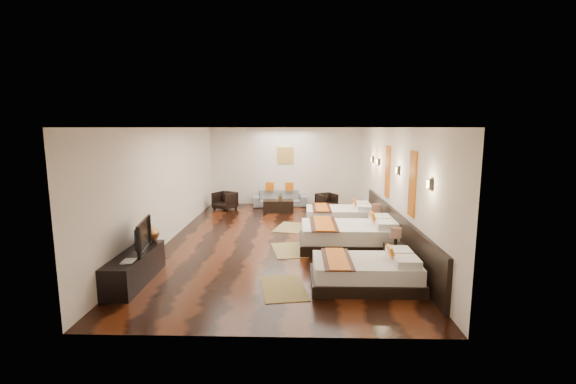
{
  "coord_description": "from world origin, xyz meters",
  "views": [
    {
      "loc": [
        0.47,
        -9.72,
        2.8
      ],
      "look_at": [
        0.2,
        0.72,
        1.1
      ],
      "focal_mm": 24.75,
      "sensor_mm": 36.0,
      "label": 1
    }
  ],
  "objects_px": {
    "bed_mid": "(351,236)",
    "tv_console": "(135,268)",
    "nightstand_b": "(376,226)",
    "tv": "(138,236)",
    "nightstand_a": "(395,253)",
    "book": "(122,261)",
    "figurine": "(150,232)",
    "armchair_left": "(225,201)",
    "coffee_table": "(278,206)",
    "bed_far": "(340,216)",
    "armchair_right": "(327,201)",
    "table_plant": "(281,196)",
    "bed_near": "(366,272)",
    "sofa": "(280,198)"
  },
  "relations": [
    {
      "from": "tv_console",
      "to": "table_plant",
      "type": "height_order",
      "value": "table_plant"
    },
    {
      "from": "book",
      "to": "figurine",
      "type": "bearing_deg",
      "value": 90.0
    },
    {
      "from": "bed_far",
      "to": "coffee_table",
      "type": "xyz_separation_m",
      "value": [
        -1.89,
        1.69,
        -0.06
      ]
    },
    {
      "from": "bed_near",
      "to": "armchair_right",
      "type": "distance_m",
      "value": 6.72
    },
    {
      "from": "armchair_right",
      "to": "coffee_table",
      "type": "distance_m",
      "value": 1.72
    },
    {
      "from": "sofa",
      "to": "armchair_right",
      "type": "height_order",
      "value": "armchair_right"
    },
    {
      "from": "nightstand_b",
      "to": "table_plant",
      "type": "distance_m",
      "value": 4.06
    },
    {
      "from": "bed_near",
      "to": "nightstand_b",
      "type": "distance_m",
      "value": 3.16
    },
    {
      "from": "bed_far",
      "to": "armchair_right",
      "type": "height_order",
      "value": "bed_far"
    },
    {
      "from": "bed_near",
      "to": "figurine",
      "type": "bearing_deg",
      "value": 168.69
    },
    {
      "from": "nightstand_a",
      "to": "coffee_table",
      "type": "relative_size",
      "value": 0.81
    },
    {
      "from": "bed_mid",
      "to": "tv_console",
      "type": "xyz_separation_m",
      "value": [
        -4.2,
        -2.17,
        -0.03
      ]
    },
    {
      "from": "tv_console",
      "to": "tv",
      "type": "height_order",
      "value": "tv"
    },
    {
      "from": "bed_near",
      "to": "coffee_table",
      "type": "height_order",
      "value": "bed_near"
    },
    {
      "from": "nightstand_a",
      "to": "tv",
      "type": "bearing_deg",
      "value": -170.16
    },
    {
      "from": "bed_mid",
      "to": "bed_far",
      "type": "relative_size",
      "value": 1.17
    },
    {
      "from": "tv",
      "to": "armchair_right",
      "type": "distance_m",
      "value": 7.65
    },
    {
      "from": "tv",
      "to": "figurine",
      "type": "xyz_separation_m",
      "value": [
        -0.05,
        0.68,
        -0.1
      ]
    },
    {
      "from": "bed_far",
      "to": "nightstand_b",
      "type": "relative_size",
      "value": 2.21
    },
    {
      "from": "tv",
      "to": "book",
      "type": "relative_size",
      "value": 3.66
    },
    {
      "from": "coffee_table",
      "to": "sofa",
      "type": "bearing_deg",
      "value": 90.0
    },
    {
      "from": "tv_console",
      "to": "tv",
      "type": "distance_m",
      "value": 0.58
    },
    {
      "from": "nightstand_a",
      "to": "nightstand_b",
      "type": "xyz_separation_m",
      "value": [
        0.0,
        2.06,
        0.03
      ]
    },
    {
      "from": "armchair_left",
      "to": "coffee_table",
      "type": "height_order",
      "value": "armchair_left"
    },
    {
      "from": "book",
      "to": "bed_mid",
      "type": "bearing_deg",
      "value": 32.24
    },
    {
      "from": "nightstand_a",
      "to": "book",
      "type": "distance_m",
      "value": 5.16
    },
    {
      "from": "nightstand_b",
      "to": "tv",
      "type": "relative_size",
      "value": 0.89
    },
    {
      "from": "nightstand_a",
      "to": "figurine",
      "type": "height_order",
      "value": "figurine"
    },
    {
      "from": "bed_near",
      "to": "tv_console",
      "type": "distance_m",
      "value": 4.19
    },
    {
      "from": "nightstand_b",
      "to": "sofa",
      "type": "relative_size",
      "value": 0.47
    },
    {
      "from": "bed_near",
      "to": "table_plant",
      "type": "xyz_separation_m",
      "value": [
        -1.81,
        6.21,
        0.28
      ]
    },
    {
      "from": "bed_mid",
      "to": "table_plant",
      "type": "height_order",
      "value": "bed_mid"
    },
    {
      "from": "figurine",
      "to": "sofa",
      "type": "height_order",
      "value": "figurine"
    },
    {
      "from": "bed_mid",
      "to": "nightstand_a",
      "type": "bearing_deg",
      "value": -58.19
    },
    {
      "from": "nightstand_b",
      "to": "armchair_left",
      "type": "bearing_deg",
      "value": 141.96
    },
    {
      "from": "nightstand_b",
      "to": "coffee_table",
      "type": "height_order",
      "value": "nightstand_b"
    },
    {
      "from": "tv_console",
      "to": "bed_near",
      "type": "bearing_deg",
      "value": -0.53
    },
    {
      "from": "nightstand_b",
      "to": "table_plant",
      "type": "bearing_deg",
      "value": 129.17
    },
    {
      "from": "bed_near",
      "to": "bed_mid",
      "type": "height_order",
      "value": "bed_mid"
    },
    {
      "from": "nightstand_a",
      "to": "armchair_right",
      "type": "relative_size",
      "value": 1.32
    },
    {
      "from": "tv",
      "to": "armchair_left",
      "type": "relative_size",
      "value": 1.49
    },
    {
      "from": "figurine",
      "to": "table_plant",
      "type": "relative_size",
      "value": 1.42
    },
    {
      "from": "tv_console",
      "to": "sofa",
      "type": "bearing_deg",
      "value": 72.37
    },
    {
      "from": "nightstand_b",
      "to": "bed_near",
      "type": "bearing_deg",
      "value": -103.73
    },
    {
      "from": "tv",
      "to": "book",
      "type": "height_order",
      "value": "tv"
    },
    {
      "from": "book",
      "to": "armchair_left",
      "type": "distance_m",
      "value": 7.05
    },
    {
      "from": "sofa",
      "to": "armchair_right",
      "type": "xyz_separation_m",
      "value": [
        1.65,
        -0.57,
        0.0
      ]
    },
    {
      "from": "tv",
      "to": "armchair_right",
      "type": "relative_size",
      "value": 1.64
    },
    {
      "from": "nightstand_b",
      "to": "figurine",
      "type": "xyz_separation_m",
      "value": [
        -4.94,
        -2.23,
        0.43
      ]
    },
    {
      "from": "book",
      "to": "coffee_table",
      "type": "distance_m",
      "value": 7.06
    }
  ]
}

